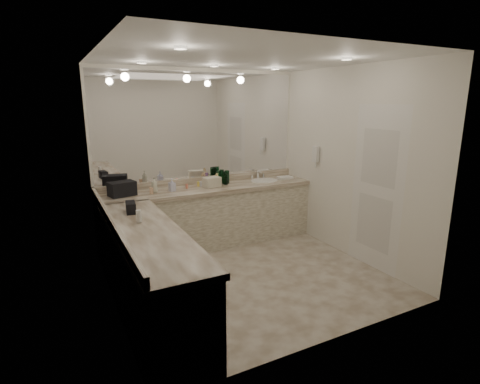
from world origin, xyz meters
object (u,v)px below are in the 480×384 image
black_toiletry_bag (122,189)px  soap_bottle_a (154,185)px  sink (264,181)px  soap_bottle_b (172,185)px  cream_cosmetic_case (212,182)px  hand_towel (285,178)px  wall_phone (316,154)px  soap_bottle_c (217,179)px

black_toiletry_bag → soap_bottle_a: size_ratio=1.54×
black_toiletry_bag → soap_bottle_a: 0.43m
sink → soap_bottle_b: size_ratio=2.41×
cream_cosmetic_case → hand_towel: cream_cosmetic_case is taller
wall_phone → hand_towel: (-0.23, 0.47, -0.43)m
black_toiletry_bag → hand_towel: black_toiletry_bag is taller
black_toiletry_bag → soap_bottle_c: (1.39, 0.01, -0.00)m
soap_bottle_a → sink: bearing=-0.3°
cream_cosmetic_case → soap_bottle_b: (-0.60, 0.02, 0.02)m
sink → hand_towel: 0.38m
hand_towel → soap_bottle_c: 1.18m
wall_phone → black_toiletry_bag: bearing=169.3°
soap_bottle_c → soap_bottle_b: bearing=-175.6°
black_toiletry_bag → cream_cosmetic_case: bearing=-2.5°
sink → wall_phone: bearing=-39.6°
wall_phone → soap_bottle_c: bearing=159.0°
cream_cosmetic_case → soap_bottle_c: 0.14m
hand_towel → soap_bottle_a: soap_bottle_a is taller
soap_bottle_b → black_toiletry_bag: bearing=176.6°
wall_phone → hand_towel: bearing=116.0°
sink → cream_cosmetic_case: size_ratio=1.77×
cream_cosmetic_case → wall_phone: bearing=-27.9°
cream_cosmetic_case → soap_bottle_b: soap_bottle_b is taller
soap_bottle_c → hand_towel: bearing=-3.4°
wall_phone → cream_cosmetic_case: bearing=162.8°
cream_cosmetic_case → soap_bottle_a: 0.85m
black_toiletry_bag → soap_bottle_a: bearing=-2.2°
sink → black_toiletry_bag: bearing=179.3°
sink → wall_phone: size_ratio=1.83×
sink → black_toiletry_bag: black_toiletry_bag is taller
black_toiletry_bag → wall_phone: bearing=-10.7°
wall_phone → hand_towel: size_ratio=1.04×
cream_cosmetic_case → black_toiletry_bag: bearing=166.7°
hand_towel → soap_bottle_b: soap_bottle_b is taller
wall_phone → hand_towel: wall_phone is taller
wall_phone → soap_bottle_b: wall_phone is taller
soap_bottle_a → hand_towel: bearing=-1.0°
soap_bottle_b → wall_phone: bearing=-12.9°
wall_phone → soap_bottle_a: bearing=167.8°
soap_bottle_c → wall_phone: bearing=-21.0°
black_toiletry_bag → cream_cosmetic_case: 1.28m
wall_phone → hand_towel: 0.68m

